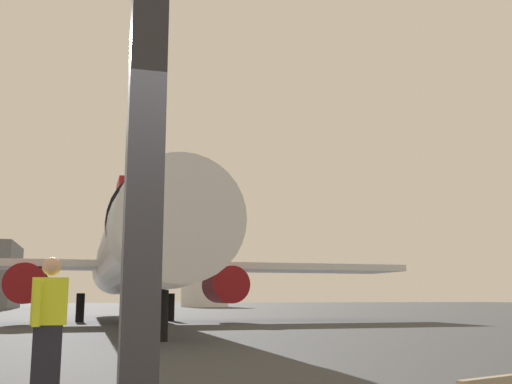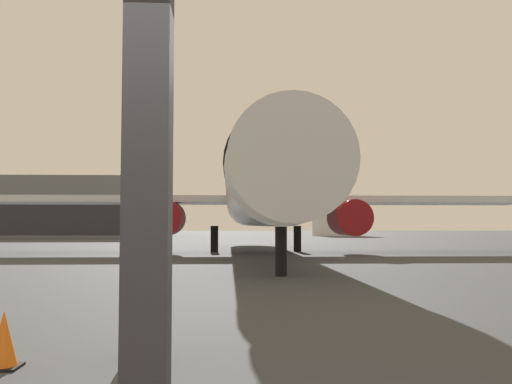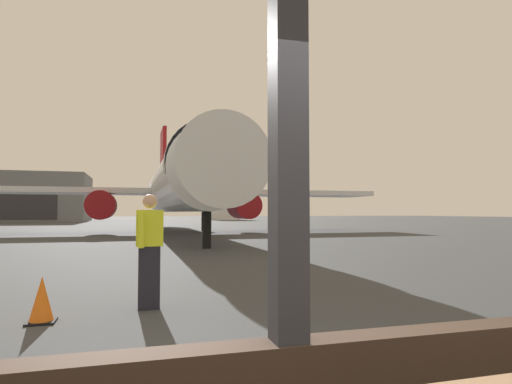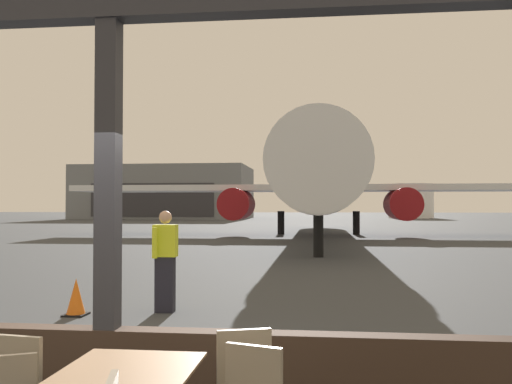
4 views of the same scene
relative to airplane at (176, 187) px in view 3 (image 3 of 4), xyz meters
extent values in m
plane|color=#383A3D|center=(-1.95, 12.21, -3.20)|extent=(220.00, 220.00, 0.00)
cube|color=#2D2D33|center=(-1.95, -27.79, -1.42)|extent=(0.20, 0.20, 3.57)
cylinder|color=silver|center=(0.00, 1.06, 0.02)|extent=(3.46, 29.95, 3.46)
cone|color=silver|center=(0.00, -15.22, 0.02)|extent=(3.29, 2.60, 3.29)
cylinder|color=black|center=(0.00, -13.32, 0.17)|extent=(3.53, 0.90, 3.53)
cube|color=silver|center=(-8.08, 1.67, -0.28)|extent=(14.44, 4.20, 0.36)
cube|color=silver|center=(8.08, 1.67, -0.28)|extent=(14.44, 4.20, 0.36)
cylinder|color=maroon|center=(-4.93, 0.27, -1.28)|extent=(1.90, 3.20, 1.90)
cylinder|color=maroon|center=(4.93, 0.27, -1.28)|extent=(1.90, 3.20, 1.90)
cube|color=maroon|center=(0.00, 14.53, 4.15)|extent=(0.36, 4.40, 5.20)
cylinder|color=black|center=(0.00, -13.02, -2.46)|extent=(0.36, 0.36, 1.49)
cylinder|color=black|center=(-2.40, 2.67, -2.46)|extent=(0.44, 0.44, 1.49)
cylinder|color=black|center=(2.40, 2.67, -2.46)|extent=(0.44, 0.44, 1.49)
cube|color=black|center=(-2.62, -23.50, -2.73)|extent=(0.32, 0.20, 0.95)
cube|color=yellow|center=(-2.62, -23.50, -1.98)|extent=(0.40, 0.22, 0.55)
sphere|color=tan|center=(-2.62, -23.50, -1.57)|extent=(0.22, 0.22, 0.22)
cylinder|color=yellow|center=(-2.75, -23.70, -2.00)|extent=(0.09, 0.09, 0.52)
cylinder|color=yellow|center=(-2.50, -23.30, -2.00)|extent=(0.09, 0.09, 0.52)
cone|color=orange|center=(-4.02, -23.94, -2.90)|extent=(0.32, 0.32, 0.61)
cube|color=black|center=(-4.02, -23.94, -3.19)|extent=(0.36, 0.36, 0.03)
cube|color=slate|center=(-22.16, 45.51, 0.56)|extent=(24.21, 13.79, 7.52)
cylinder|color=white|center=(13.80, 51.56, -0.64)|extent=(6.60, 6.60, 5.12)
camera|label=1|loc=(-2.24, -31.07, -1.94)|focal=42.12mm
camera|label=2|loc=(-1.60, -30.31, -1.66)|focal=40.08mm
camera|label=3|loc=(-2.86, -30.27, -1.74)|focal=30.14mm
camera|label=4|loc=(0.00, -32.72, -1.38)|focal=38.51mm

